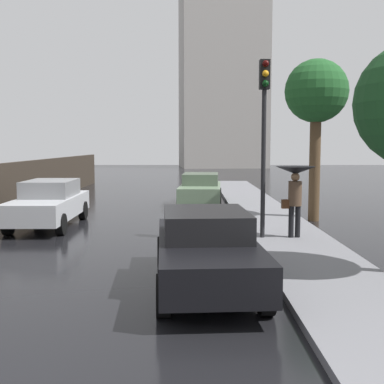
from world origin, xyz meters
name	(u,v)px	position (x,y,z in m)	size (l,w,h in m)	color
car_silver_near_kerb	(49,203)	(-2.09, 12.11, 0.75)	(1.78, 4.58, 1.46)	#B2B5BA
car_green_mid_road	(200,189)	(2.83, 17.33, 0.73)	(1.96, 4.47, 1.38)	slate
car_black_behind_camera	(205,248)	(2.71, 5.35, 0.73)	(2.00, 4.64, 1.41)	black
pedestrian_with_umbrella_near	(295,181)	(5.19, 9.50, 1.64)	(1.04, 1.04, 1.89)	black
traffic_light	(264,116)	(4.34, 9.48, 3.34)	(0.26, 0.39, 4.64)	black
street_tree_near	(316,95)	(6.63, 13.24, 4.27)	(2.12, 2.12, 5.45)	#4C3823
distant_tower	(222,33)	(5.94, 54.12, 15.36)	(10.25, 9.15, 36.80)	#9E9993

